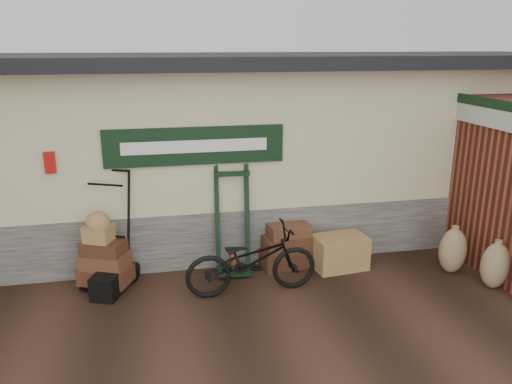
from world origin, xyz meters
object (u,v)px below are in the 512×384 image
suitcase_stack (286,244)px  black_trunk (105,288)px  green_barrow (233,220)px  wicker_hamper (340,252)px  porter_trolley (109,227)px  bicycle (252,257)px

suitcase_stack → black_trunk: bearing=-168.3°
green_barrow → wicker_hamper: bearing=-4.6°
porter_trolley → black_trunk: porter_trolley is taller
green_barrow → porter_trolley: bearing=-174.8°
green_barrow → bicycle: bearing=-75.5°
green_barrow → suitcase_stack: green_barrow is taller
wicker_hamper → suitcase_stack: bearing=162.0°
porter_trolley → wicker_hamper: 3.49m
porter_trolley → bicycle: size_ratio=0.91×
green_barrow → suitcase_stack: size_ratio=2.07×
porter_trolley → wicker_hamper: (3.43, -0.23, -0.58)m
porter_trolley → bicycle: (1.94, -0.75, -0.31)m
suitcase_stack → wicker_hamper: 0.84m
bicycle → green_barrow: bearing=8.2°
green_barrow → black_trunk: 2.06m
bicycle → porter_trolley: bearing=66.9°
suitcase_stack → wicker_hamper: suitcase_stack is taller
porter_trolley → suitcase_stack: bearing=24.7°
bicycle → black_trunk: bearing=81.8°
wicker_hamper → black_trunk: bearing=-175.1°
black_trunk → wicker_hamper: bearing=4.9°
porter_trolley → green_barrow: size_ratio=1.03×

